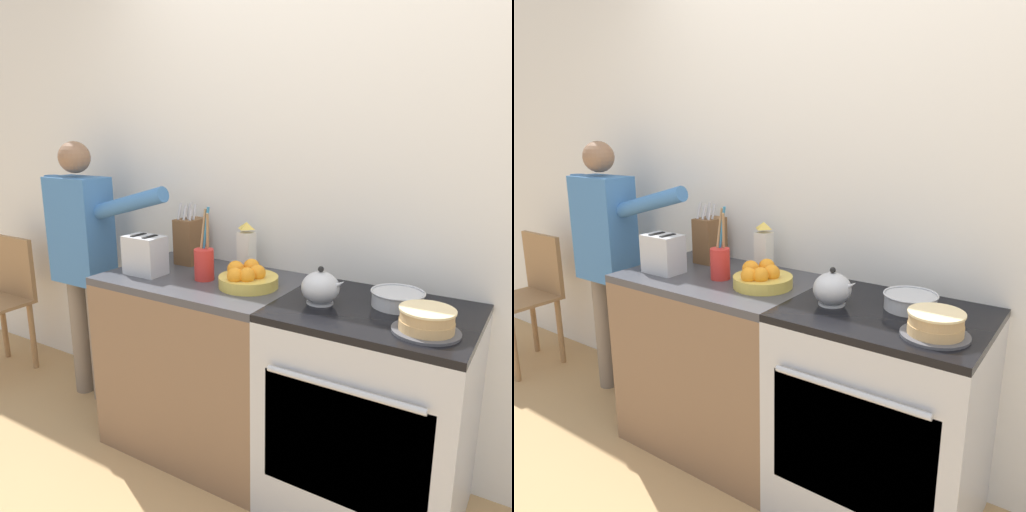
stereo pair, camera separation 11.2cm
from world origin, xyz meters
TOP-DOWN VIEW (x-y plane):
  - wall_back at (0.00, 0.62)m, footprint 8.00×0.04m
  - counter_cabinet at (-0.61, 0.30)m, footprint 0.92×0.60m
  - stove_range at (0.23, 0.30)m, footprint 0.77×0.64m
  - layer_cake at (0.45, 0.17)m, footprint 0.23×0.23m
  - tea_kettle at (0.02, 0.26)m, footprint 0.19×0.15m
  - mixing_bowl at (0.29, 0.38)m, footprint 0.21×0.21m
  - knife_block at (-0.82, 0.48)m, footprint 0.11×0.15m
  - utensil_crock at (-0.58, 0.27)m, footprint 0.09×0.09m
  - fruit_bowl at (-0.35, 0.28)m, footprint 0.26×0.26m
  - toaster at (-0.87, 0.20)m, footprint 0.20×0.13m
  - milk_carton at (-0.49, 0.50)m, footprint 0.07×0.07m
  - person_baker at (-1.48, 0.33)m, footprint 0.89×0.20m
  - dining_chair at (-2.25, 0.27)m, footprint 0.40×0.40m

SIDE VIEW (x-z plane):
  - counter_cabinet at x=-0.61m, z-range 0.00..0.88m
  - stove_range at x=0.23m, z-range 0.00..0.88m
  - dining_chair at x=-2.25m, z-range 0.07..0.95m
  - person_baker at x=-1.48m, z-range 0.14..1.64m
  - mixing_bowl at x=0.29m, z-range 0.88..0.95m
  - layer_cake at x=0.45m, z-range 0.88..0.97m
  - fruit_bowl at x=-0.35m, z-range 0.87..0.98m
  - tea_kettle at x=0.02m, z-range 0.87..1.02m
  - utensil_crock at x=-0.58m, z-range 0.80..1.14m
  - toaster at x=-0.87m, z-range 0.88..1.07m
  - milk_carton at x=-0.49m, z-range 0.88..1.12m
  - knife_block at x=-0.82m, z-range 0.84..1.16m
  - wall_back at x=0.00m, z-range 0.00..2.60m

